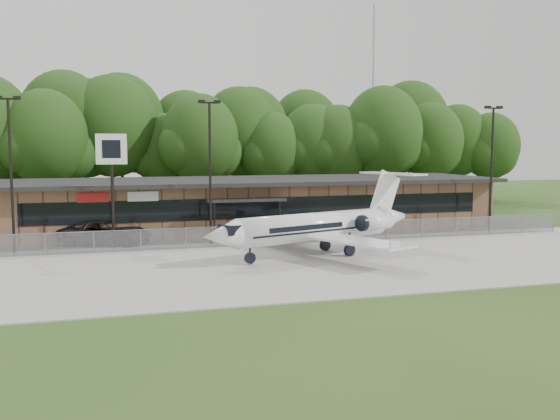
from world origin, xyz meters
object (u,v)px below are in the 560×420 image
object	(u,v)px
pole_sign	(112,161)
business_jet	(320,227)
suv	(106,233)
terminal	(254,204)

from	to	relation	value
pole_sign	business_jet	bearing A→B (deg)	-28.45
business_jet	suv	distance (m)	15.68
terminal	pole_sign	world-z (taller)	pole_sign
terminal	suv	xyz separation A→B (m)	(-12.18, -5.38, -1.28)
terminal	business_jet	distance (m)	14.10
pole_sign	terminal	bearing A→B (deg)	31.96
business_jet	suv	world-z (taller)	business_jet
terminal	suv	distance (m)	13.38
business_jet	suv	xyz separation A→B (m)	(-13.02, 8.69, -1.02)
business_jet	suv	size ratio (longest dim) A/B	2.45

